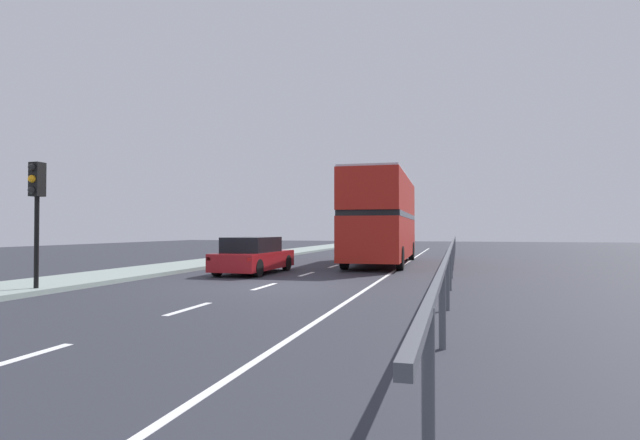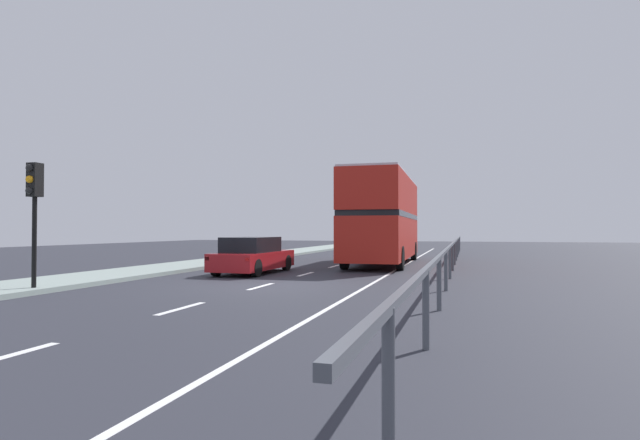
{
  "view_description": "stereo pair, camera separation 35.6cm",
  "coord_description": "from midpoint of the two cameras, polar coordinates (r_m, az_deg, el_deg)",
  "views": [
    {
      "loc": [
        5.49,
        -14.03,
        1.67
      ],
      "look_at": [
        -0.09,
        6.35,
        2.08
      ],
      "focal_mm": 28.25,
      "sensor_mm": 36.0,
      "label": 1
    },
    {
      "loc": [
        5.83,
        -13.93,
        1.67
      ],
      "look_at": [
        -0.09,
        6.35,
        2.08
      ],
      "focal_mm": 28.25,
      "sensor_mm": 36.0,
      "label": 2
    }
  ],
  "objects": [
    {
      "name": "ground_plane",
      "position": [
        15.18,
        -6.75,
        -7.62
      ],
      "size": [
        73.19,
        120.0,
        0.1
      ],
      "primitive_type": "cube",
      "color": "#292A33"
    },
    {
      "name": "hatchback_car_near",
      "position": [
        19.53,
        -8.07,
        -4.05
      ],
      "size": [
        1.82,
        4.42,
        1.39
      ],
      "rotation": [
        0.0,
        0.0,
        -0.01
      ],
      "color": "maroon",
      "rests_on": "ground"
    },
    {
      "name": "double_decker_bus_red",
      "position": [
        24.68,
        6.64,
        0.32
      ],
      "size": [
        2.82,
        10.39,
        4.27
      ],
      "rotation": [
        0.0,
        0.0,
        0.02
      ],
      "color": "#B42016",
      "rests_on": "ground"
    },
    {
      "name": "bridge_side_railing",
      "position": [
        22.99,
        14.37,
        -2.95
      ],
      "size": [
        0.1,
        42.0,
        1.14
      ],
      "color": "#4D525A",
      "rests_on": "ground"
    },
    {
      "name": "lane_paint_markings",
      "position": [
        23.14,
        5.94,
        -5.24
      ],
      "size": [
        3.14,
        46.0,
        0.01
      ],
      "color": "silver",
      "rests_on": "ground"
    },
    {
      "name": "traffic_signal_pole",
      "position": [
        15.27,
        -30.05,
        2.61
      ],
      "size": [
        0.3,
        0.42,
        3.31
      ],
      "color": "black",
      "rests_on": "near_sidewalk_kerb"
    },
    {
      "name": "near_sidewalk_kerb",
      "position": [
        18.39,
        -25.01,
        -6.01
      ],
      "size": [
        2.9,
        80.0,
        0.14
      ],
      "primitive_type": "cube",
      "color": "gray",
      "rests_on": "ground"
    }
  ]
}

